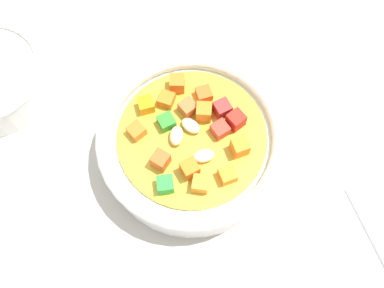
# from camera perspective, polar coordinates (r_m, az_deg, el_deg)

# --- Properties ---
(ground_plane) EXTENTS (1.40, 1.40, 0.02)m
(ground_plane) POSITION_cam_1_polar(r_m,az_deg,el_deg) (0.45, 0.00, -1.65)
(ground_plane) COLOR #BAB2A0
(soup_bowl_main) EXTENTS (0.18, 0.18, 0.06)m
(soup_bowl_main) POSITION_cam_1_polar(r_m,az_deg,el_deg) (0.41, 0.00, 0.24)
(soup_bowl_main) COLOR white
(soup_bowl_main) RESTS_ON ground_plane
(spoon) EXTENTS (0.19, 0.05, 0.01)m
(spoon) POSITION_cam_1_polar(r_m,az_deg,el_deg) (0.45, 19.88, -4.99)
(spoon) COLOR silver
(spoon) RESTS_ON ground_plane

